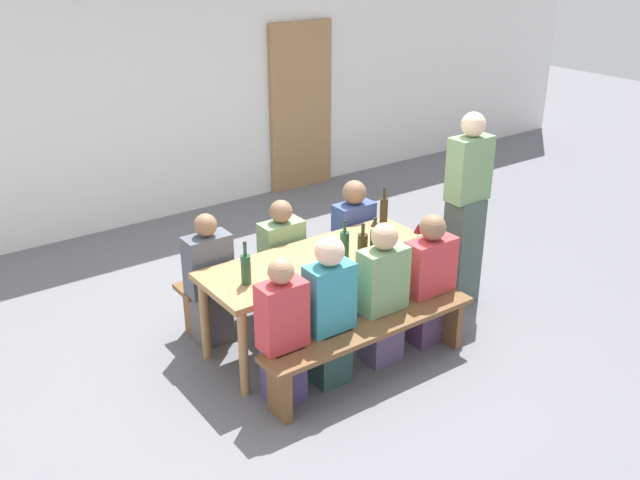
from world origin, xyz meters
name	(u,v)px	position (x,y,z in m)	size (l,w,h in m)	color
ground_plane	(320,339)	(0.00, 0.00, 0.00)	(24.00, 24.00, 0.00)	slate
back_wall	(140,80)	(0.00, 3.38, 1.60)	(14.00, 0.20, 3.20)	silver
wooden_door	(301,107)	(2.03, 3.24, 1.05)	(0.90, 0.06, 2.10)	#9E7247
tasting_table	(320,267)	(0.00, 0.00, 0.66)	(1.94, 0.72, 0.75)	#9E7247
bench_near	(372,337)	(0.00, -0.66, 0.35)	(1.84, 0.30, 0.45)	brown
bench_far	(276,272)	(0.00, 0.66, 0.35)	(1.84, 0.30, 0.45)	brown
wine_bottle_0	(246,269)	(-0.70, -0.05, 0.87)	(0.07, 0.07, 0.33)	#234C2D
wine_bottle_1	(362,248)	(0.21, -0.27, 0.88)	(0.08, 0.08, 0.33)	#332814
wine_bottle_2	(384,209)	(0.89, 0.27, 0.87)	(0.07, 0.07, 0.32)	#332814
wine_bottle_3	(345,244)	(0.16, -0.11, 0.87)	(0.07, 0.07, 0.31)	#234C2D
wine_bottle_4	(375,243)	(0.35, -0.25, 0.87)	(0.08, 0.08, 0.34)	#194723
wine_glass_0	(363,241)	(0.30, -0.17, 0.87)	(0.07, 0.07, 0.17)	silver
wine_glass_1	(418,229)	(0.83, -0.23, 0.87)	(0.07, 0.07, 0.16)	silver
wine_glass_2	(375,223)	(0.65, 0.11, 0.85)	(0.07, 0.07, 0.14)	silver
wine_glass_3	(271,269)	(-0.55, -0.16, 0.87)	(0.07, 0.07, 0.17)	silver
seated_guest_near_0	(283,335)	(-0.69, -0.51, 0.53)	(0.33, 0.24, 1.12)	#463965
seated_guest_near_1	(329,314)	(-0.28, -0.51, 0.57)	(0.35, 0.24, 1.18)	#27433E
seated_guest_near_2	(382,297)	(0.22, -0.51, 0.55)	(0.38, 0.24, 1.16)	#57486C
seated_guest_near_3	(429,283)	(0.71, -0.51, 0.52)	(0.42, 0.24, 1.11)	#4E3354
seated_guest_far_0	(209,283)	(-0.72, 0.51, 0.53)	(0.37, 0.24, 1.12)	#555151
seated_guest_far_1	(282,263)	(-0.03, 0.51, 0.51)	(0.37, 0.24, 1.08)	#54333D
seated_guest_far_2	(353,240)	(0.74, 0.51, 0.53)	(0.37, 0.24, 1.09)	#415633
standing_host	(465,213)	(1.44, -0.18, 0.85)	(0.38, 0.24, 1.74)	#44554D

